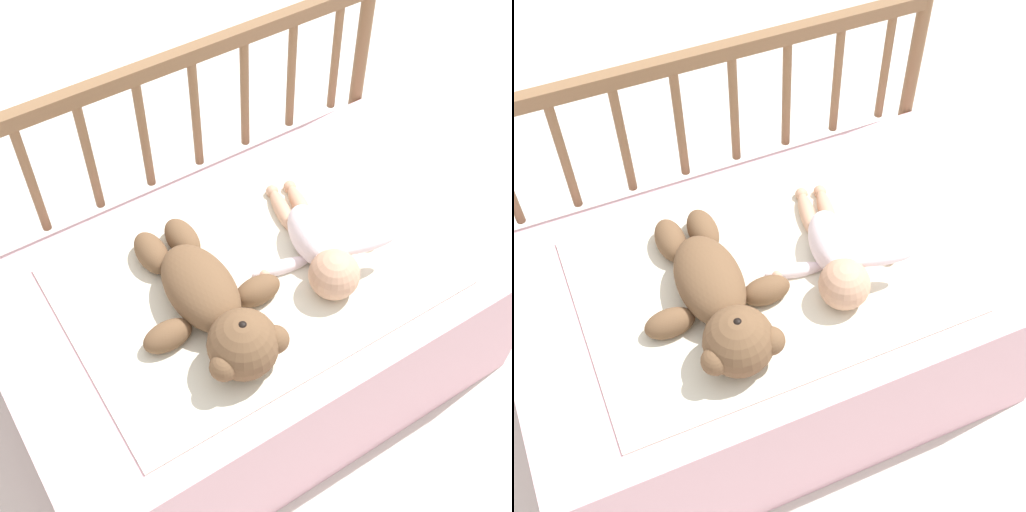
% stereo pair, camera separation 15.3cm
% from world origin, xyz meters
% --- Properties ---
extents(ground_plane, '(12.00, 12.00, 0.00)m').
position_xyz_m(ground_plane, '(0.00, 0.00, 0.00)').
color(ground_plane, silver).
extents(crib_mattress, '(1.17, 0.70, 0.45)m').
position_xyz_m(crib_mattress, '(0.00, 0.00, 0.22)').
color(crib_mattress, '#EDB7C6').
rests_on(crib_mattress, ground_plane).
extents(crib_rail, '(1.17, 0.04, 0.79)m').
position_xyz_m(crib_rail, '(-0.00, 0.37, 0.56)').
color(crib_rail, brown).
rests_on(crib_rail, ground_plane).
extents(blanket, '(0.82, 0.56, 0.01)m').
position_xyz_m(blanket, '(-0.01, -0.01, 0.45)').
color(blanket, silver).
rests_on(blanket, crib_mattress).
extents(teddy_bear, '(0.32, 0.46, 0.15)m').
position_xyz_m(teddy_bear, '(-0.14, -0.07, 0.51)').
color(teddy_bear, brown).
rests_on(teddy_bear, crib_mattress).
extents(baby, '(0.30, 0.38, 0.11)m').
position_xyz_m(baby, '(0.13, -0.05, 0.50)').
color(baby, white).
rests_on(baby, crib_mattress).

